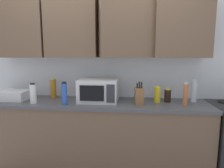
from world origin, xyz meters
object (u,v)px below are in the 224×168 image
at_px(bottle_clear_tall, 194,92).
at_px(bottle_white_jar, 33,93).
at_px(knife_block, 139,96).
at_px(bottle_amber_vinegar, 53,89).
at_px(bottle_soy_dark, 168,96).
at_px(microwave, 98,91).
at_px(bottle_blue_cleaner, 64,94).
at_px(bottle_spice_jar, 186,94).
at_px(bottle_yellow_mustard, 157,95).
at_px(dish_rack, 14,95).

height_order(bottle_clear_tall, bottle_white_jar, bottle_clear_tall).
distance_m(knife_block, bottle_white_jar, 1.28).
height_order(bottle_amber_vinegar, bottle_soy_dark, bottle_amber_vinegar).
bearing_deg(microwave, bottle_white_jar, -167.78).
relative_size(microwave, bottle_blue_cleaner, 1.75).
bearing_deg(bottle_spice_jar, microwave, 175.38).
bearing_deg(bottle_white_jar, bottle_blue_cleaner, -4.63).
bearing_deg(bottle_white_jar, knife_block, 2.83).
bearing_deg(bottle_blue_cleaner, microwave, 28.38).
bearing_deg(bottle_amber_vinegar, bottle_soy_dark, -2.96).
bearing_deg(bottle_soy_dark, bottle_blue_cleaner, -168.23).
height_order(knife_block, bottle_soy_dark, knife_block).
bearing_deg(bottle_clear_tall, knife_block, -163.48).
relative_size(bottle_yellow_mustard, bottle_soy_dark, 1.15).
bearing_deg(bottle_clear_tall, microwave, -175.25).
xyz_separation_m(microwave, knife_block, (0.50, -0.10, -0.04)).
bearing_deg(bottle_spice_jar, bottle_clear_tall, 50.57).
bearing_deg(bottle_spice_jar, bottle_yellow_mustard, 158.53).
height_order(bottle_yellow_mustard, bottle_soy_dark, bottle_yellow_mustard).
distance_m(knife_block, bottle_spice_jar, 0.54).
bearing_deg(bottle_yellow_mustard, bottle_blue_cleaner, -167.87).
relative_size(bottle_yellow_mustard, bottle_amber_vinegar, 0.75).
bearing_deg(bottle_amber_vinegar, bottle_blue_cleaner, -50.66).
height_order(bottle_yellow_mustard, bottle_white_jar, bottle_white_jar).
bearing_deg(knife_block, bottle_blue_cleaner, -173.74).
distance_m(dish_rack, bottle_yellow_mustard, 1.87).
bearing_deg(bottle_yellow_mustard, bottle_white_jar, -172.27).
xyz_separation_m(microwave, bottle_soy_dark, (0.86, 0.06, -0.06)).
distance_m(bottle_white_jar, bottle_spice_jar, 1.82).
bearing_deg(bottle_clear_tall, bottle_blue_cleaner, -169.14).
distance_m(microwave, knife_block, 0.52).
bearing_deg(bottle_yellow_mustard, microwave, -177.13).
height_order(knife_block, bottle_blue_cleaner, same).
relative_size(knife_block, bottle_spice_jar, 1.01).
height_order(dish_rack, bottle_amber_vinegar, bottle_amber_vinegar).
height_order(dish_rack, knife_block, knife_block).
xyz_separation_m(bottle_clear_tall, bottle_spice_jar, (-0.15, -0.18, -0.00)).
relative_size(bottle_blue_cleaner, bottle_white_jar, 1.11).
relative_size(dish_rack, bottle_yellow_mustard, 1.88).
bearing_deg(bottle_clear_tall, bottle_white_jar, -172.27).
distance_m(dish_rack, bottle_clear_tall, 2.33).
bearing_deg(knife_block, dish_rack, 176.71).
relative_size(microwave, dish_rack, 1.26).
xyz_separation_m(microwave, bottle_blue_cleaner, (-0.37, -0.20, -0.01)).
height_order(bottle_clear_tall, bottle_amber_vinegar, bottle_clear_tall).
bearing_deg(bottle_soy_dark, bottle_clear_tall, 7.39).
distance_m(knife_block, bottle_blue_cleaner, 0.88).
bearing_deg(bottle_blue_cleaner, bottle_spice_jar, 4.73).
height_order(bottle_blue_cleaner, bottle_soy_dark, bottle_blue_cleaner).
height_order(microwave, bottle_clear_tall, same).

